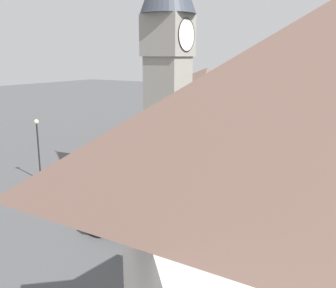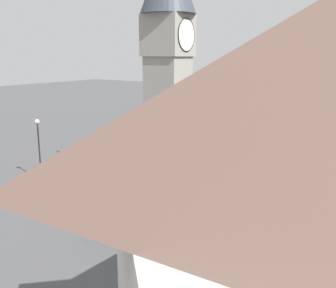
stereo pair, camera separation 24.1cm
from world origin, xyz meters
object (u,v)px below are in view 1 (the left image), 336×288
Objects in this scene: car_blue_kerb at (173,160)px; car_white_side at (230,155)px; car_red_corner at (262,214)px; lamp_post at (38,140)px; building_shop_left at (206,102)px; clock_tower at (168,48)px; pedestrian at (191,234)px; car_silver_kerb at (125,221)px.

car_blue_kerb is 5.56m from car_white_side.
lamp_post reaches higher than car_red_corner.
car_blue_kerb is 14.64m from building_shop_left.
clock_tower is at bearing -161.30° from building_shop_left.
lamp_post is at bearing 92.96° from car_red_corner.
car_white_side is 17.18m from pedestrian.
car_white_side is at bearing -38.18° from car_blue_kerb.
car_white_side is 0.86× the size of lamp_post.
car_red_corner is 0.91× the size of lamp_post.
car_blue_kerb is 1.00× the size of car_red_corner.
clock_tower is 21.11m from building_shop_left.
car_silver_kerb is 0.99× the size of car_red_corner.
pedestrian is (-12.11, -8.30, 0.25)m from car_blue_kerb.
car_blue_kerb is at bearing 19.19° from car_silver_kerb.
lamp_post is (-0.92, 17.77, 2.52)m from car_red_corner.
building_shop_left is (13.74, 3.66, 3.48)m from car_blue_kerb.
car_white_side is at bearing -40.71° from lamp_post.
car_white_side is 2.48× the size of pedestrian.
car_white_side is at bearing -142.86° from building_shop_left.
car_red_corner is 13.58m from car_white_side.
pedestrian is 16.33m from lamp_post.
lamp_post reaches higher than pedestrian.
pedestrian is at bearing 156.62° from car_red_corner.
car_red_corner is at bearing -23.38° from pedestrian.
car_silver_kerb is at bearing 91.82° from pedestrian.
clock_tower reaches higher than pedestrian.
clock_tower is 3.96× the size of car_silver_kerb.
car_red_corner is at bearing -87.04° from lamp_post.
car_blue_kerb is at bearing -165.08° from building_shop_left.
car_blue_kerb is 12.96m from car_silver_kerb.
car_silver_kerb is 4.05m from pedestrian.
clock_tower is 12.59m from pedestrian.
pedestrian is at bearing -140.64° from clock_tower.
car_white_side is 16.81m from lamp_post.
car_silver_kerb is (-12.24, -4.26, 0.00)m from car_blue_kerb.
car_blue_kerb is 0.45× the size of building_shop_left.
building_shop_left is 22.30m from lamp_post.
clock_tower is at bearing -74.81° from lamp_post.
clock_tower is at bearing 76.14° from car_red_corner.
car_red_corner is 25.53m from building_shop_left.
car_silver_kerb is 12.59m from lamp_post.
pedestrian is at bearing -155.17° from building_shop_left.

